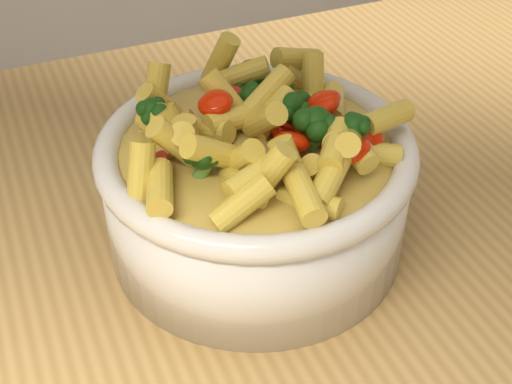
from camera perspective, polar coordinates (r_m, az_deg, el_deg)
name	(u,v)px	position (r m, az deg, el deg)	size (l,w,h in m)	color
table	(288,339)	(0.64, 2.59, -11.70)	(1.20, 0.80, 0.90)	tan
serving_bowl	(256,191)	(0.54, 0.00, 0.10)	(0.24, 0.24, 0.10)	silver
pasta_salad	(256,121)	(0.51, 0.00, 5.72)	(0.19, 0.19, 0.04)	#F1CE4C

